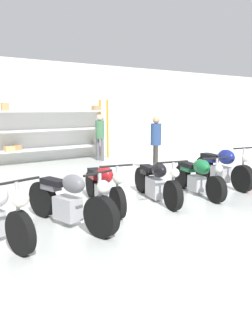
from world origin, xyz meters
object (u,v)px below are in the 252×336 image
person_near_rack (156,139)px  person_browsing (100,134)px  shelving_rack (52,130)px  motorcycle_black (156,182)px  motorcycle_green (198,177)px  motorcycle_blue (222,168)px  motorcycle_red (104,185)px  motorcycle_grey (69,201)px

person_near_rack → person_browsing: bearing=-51.0°
shelving_rack → motorcycle_black: shelving_rack is taller
motorcycle_green → motorcycle_black: bearing=-85.6°
person_browsing → person_near_rack: size_ratio=1.00×
motorcycle_blue → person_browsing: size_ratio=1.22×
motorcycle_blue → person_near_rack: person_near_rack is taller
motorcycle_black → motorcycle_green: 1.09m
shelving_rack → motorcycle_black: 6.12m
person_near_rack → motorcycle_red: bearing=67.7°
motorcycle_red → person_browsing: (2.87, 5.05, 0.55)m
shelving_rack → motorcycle_green: 6.36m
motorcycle_blue → person_browsing: 5.23m
motorcycle_red → motorcycle_black: 1.18m
motorcycle_red → motorcycle_blue: size_ratio=1.01×
motorcycle_green → person_browsing: bearing=-172.6°
motorcycle_black → motorcycle_green: size_ratio=1.07×
shelving_rack → motorcycle_grey: (-2.34, -6.43, -0.72)m
motorcycle_black → shelving_rack: bearing=-167.9°
motorcycle_red → motorcycle_black: motorcycle_red is taller
motorcycle_grey → motorcycle_black: motorcycle_grey is taller
person_browsing → motorcycle_blue: bearing=66.7°
motorcycle_red → person_browsing: person_browsing is taller
motorcycle_red → person_browsing: size_ratio=1.24×
motorcycle_black → motorcycle_blue: size_ratio=0.98×
person_browsing → person_near_rack: person_near_rack is taller
motorcycle_red → motorcycle_blue: (3.41, -0.13, 0.00)m
shelving_rack → motorcycle_red: size_ratio=2.13×
motorcycle_black → motorcycle_green: motorcycle_black is taller
shelving_rack → motorcycle_blue: bearing=-70.8°
motorcycle_black → person_browsing: bearing=175.7°
motorcycle_grey → motorcycle_black: (2.17, 0.36, -0.02)m
motorcycle_grey → motorcycle_red: size_ratio=1.01×
motorcycle_black → person_browsing: person_browsing is taller
motorcycle_black → motorcycle_red: bearing=-87.3°
motorcycle_red → motorcycle_grey: bearing=-48.5°
motorcycle_grey → person_near_rack: person_near_rack is taller
motorcycle_grey → person_browsing: size_ratio=1.25×
motorcycle_red → person_browsing: 5.83m
motorcycle_red → shelving_rack: bearing=178.6°
shelving_rack → person_near_rack: bearing=-63.1°
motorcycle_blue → person_browsing: (-0.54, 5.18, 0.55)m
motorcycle_green → motorcycle_grey: bearing=-72.9°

